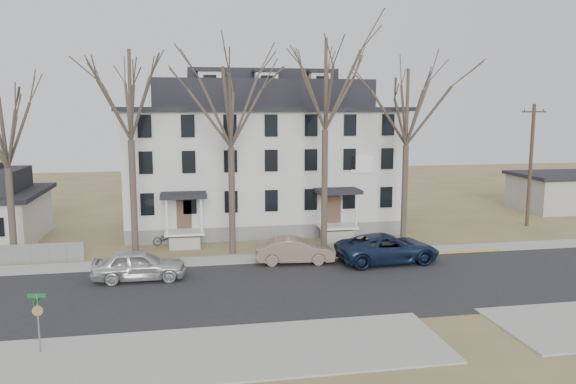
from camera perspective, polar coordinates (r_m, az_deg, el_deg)
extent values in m
plane|color=olive|center=(27.86, 6.63, -10.73)|extent=(120.00, 120.00, 0.00)
cube|color=#27272A|center=(29.67, 5.48, -9.50)|extent=(120.00, 10.00, 0.04)
cube|color=#A09F97|center=(35.24, 2.80, -6.56)|extent=(120.00, 2.00, 0.08)
cube|color=#A09F97|center=(22.10, -10.31, -16.08)|extent=(20.00, 5.00, 0.08)
cube|color=gold|center=(35.87, 10.98, -6.44)|extent=(14.00, 0.25, 0.06)
cube|color=slate|center=(44.36, -2.68, -2.77)|extent=(20.00, 10.00, 1.00)
cube|color=beige|center=(43.71, -2.73, 3.03)|extent=(20.00, 10.00, 8.00)
cube|color=black|center=(43.52, -2.76, 8.41)|extent=(20.80, 10.80, 0.30)
cube|color=black|center=(43.53, -2.77, 9.92)|extent=(16.00, 7.00, 2.00)
cube|color=black|center=(43.59, -2.79, 11.76)|extent=(11.00, 4.50, 0.80)
cube|color=white|center=(38.04, -10.47, -4.02)|extent=(2.60, 2.00, 0.16)
cube|color=white|center=(39.42, 5.00, -3.47)|extent=(2.60, 2.00, 0.16)
cube|color=white|center=(40.19, 7.50, 2.78)|extent=(1.60, 0.08, 1.20)
cube|color=#A09F97|center=(56.92, 26.16, -0.12)|extent=(8.00, 6.00, 3.00)
cube|color=black|center=(56.72, 26.27, 1.58)|extent=(8.50, 6.50, 0.30)
cylinder|color=#473B31|center=(35.49, -15.42, -0.74)|extent=(0.40, 0.40, 7.28)
cylinder|color=#473B31|center=(35.51, -5.72, -0.90)|extent=(0.40, 0.40, 6.76)
cylinder|color=#473B31|center=(36.40, 3.72, 0.18)|extent=(0.40, 0.40, 7.80)
cylinder|color=#473B31|center=(38.19, 11.74, -0.38)|extent=(0.40, 0.40, 6.76)
cylinder|color=#473B31|center=(36.90, -26.27, -2.21)|extent=(0.40, 0.40, 5.72)
cylinder|color=#3D3023|center=(47.37, 23.42, 2.46)|extent=(0.28, 0.28, 9.50)
cube|color=#3D3023|center=(47.17, 23.71, 7.47)|extent=(2.00, 0.12, 0.12)
imported|color=silver|center=(31.26, -14.87, -7.22)|extent=(4.91, 2.01, 1.67)
imported|color=#7F6555|center=(33.46, 0.68, -6.02)|extent=(4.76, 2.03, 1.53)
imported|color=#14213C|center=(34.13, 10.10, -5.70)|extent=(6.33, 3.24, 1.71)
imported|color=black|center=(38.74, -12.29, -4.68)|extent=(1.81, 0.91, 0.91)
cylinder|color=gray|center=(23.43, -24.01, -12.19)|extent=(0.06, 0.06, 2.32)
cube|color=#0C5926|center=(23.07, -24.18, -9.60)|extent=(0.67, 0.03, 0.16)
cube|color=#0C5926|center=(23.13, -24.15, -10.03)|extent=(0.03, 0.67, 0.16)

